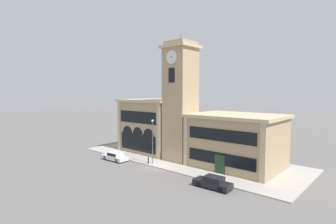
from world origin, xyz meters
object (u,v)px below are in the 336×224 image
(parked_car_mid, at_px, (213,182))
(bollard, at_px, (148,160))
(street_lamp, at_px, (153,136))
(parked_car_near, at_px, (115,156))

(parked_car_mid, relative_size, bollard, 4.27)
(parked_car_mid, distance_m, street_lamp, 12.76)
(parked_car_mid, distance_m, bollard, 12.74)
(street_lamp, distance_m, bollard, 3.88)
(parked_car_mid, relative_size, street_lamp, 0.67)
(parked_car_mid, bearing_deg, bollard, -10.99)
(parked_car_near, bearing_deg, bollard, -164.33)
(parked_car_near, bearing_deg, parked_car_mid, 177.53)
(street_lamp, height_order, bollard, street_lamp)
(parked_car_mid, bearing_deg, parked_car_near, -2.47)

